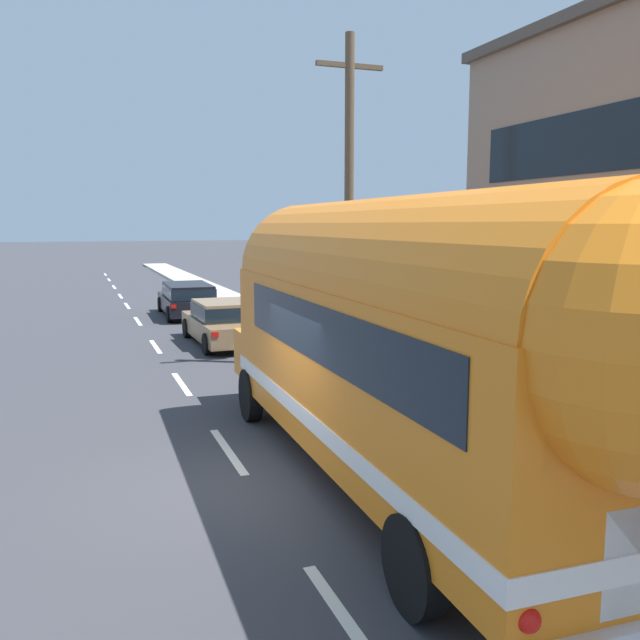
# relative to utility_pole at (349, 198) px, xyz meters

# --- Properties ---
(ground_plane) EXTENTS (300.00, 300.00, 0.00)m
(ground_plane) POSITION_rel_utility_pole_xyz_m (-4.50, -7.19, -4.42)
(ground_plane) COLOR #38383D
(lane_markings) EXTENTS (3.94, 80.00, 0.01)m
(lane_markings) POSITION_rel_utility_pole_xyz_m (-1.82, 5.65, -4.42)
(lane_markings) COLOR silver
(lane_markings) RESTS_ON ground
(sidewalk_slab) EXTENTS (2.08, 90.00, 0.15)m
(sidewalk_slab) POSITION_rel_utility_pole_xyz_m (0.35, 2.81, -4.35)
(sidewalk_slab) COLOR #ADA89E
(sidewalk_slab) RESTS_ON ground
(utility_pole) EXTENTS (1.80, 0.24, 8.50)m
(utility_pole) POSITION_rel_utility_pole_xyz_m (0.00, 0.00, 0.00)
(utility_pole) COLOR brown
(utility_pole) RESTS_ON ground
(painted_bus) EXTENTS (2.77, 11.45, 4.12)m
(painted_bus) POSITION_rel_utility_pole_xyz_m (-2.62, -8.44, -2.12)
(painted_bus) COLOR orange
(painted_bus) RESTS_ON ground
(car_lead) EXTENTS (2.04, 4.71, 1.37)m
(car_lead) POSITION_rel_utility_pole_xyz_m (-2.39, 4.40, -3.68)
(car_lead) COLOR olive
(car_lead) RESTS_ON ground
(car_second) EXTENTS (2.09, 4.87, 1.37)m
(car_second) POSITION_rel_utility_pole_xyz_m (-2.45, 11.22, -3.63)
(car_second) COLOR black
(car_second) RESTS_ON ground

